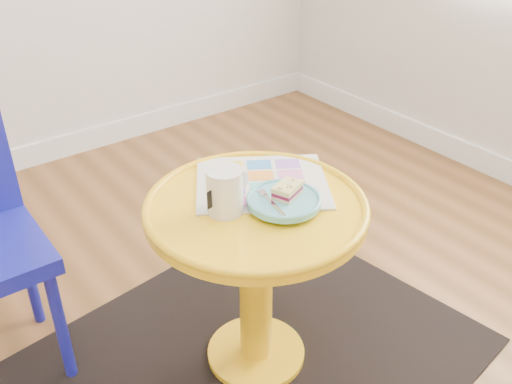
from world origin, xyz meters
TOP-DOWN VIEW (x-y plane):
  - rug at (0.33, 0.26)m, footprint 1.43×1.26m
  - side_table at (0.33, 0.26)m, footprint 0.61×0.61m
  - newspaper at (0.41, 0.34)m, footprint 0.49×0.47m
  - mug at (0.24, 0.28)m, footprint 0.14×0.10m
  - plate at (0.38, 0.20)m, footprint 0.20×0.20m
  - cake_slice at (0.39, 0.21)m, footprint 0.10×0.08m
  - fork at (0.34, 0.21)m, footprint 0.04×0.14m

SIDE VIEW (x-z plane):
  - rug at x=0.33m, z-range 0.00..0.01m
  - side_table at x=0.33m, z-range 0.13..0.71m
  - newspaper at x=0.41m, z-range 0.58..0.59m
  - plate at x=0.38m, z-range 0.59..0.61m
  - fork at x=0.34m, z-range 0.61..0.61m
  - cake_slice at x=0.39m, z-range 0.61..0.65m
  - mug at x=0.24m, z-range 0.58..0.71m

